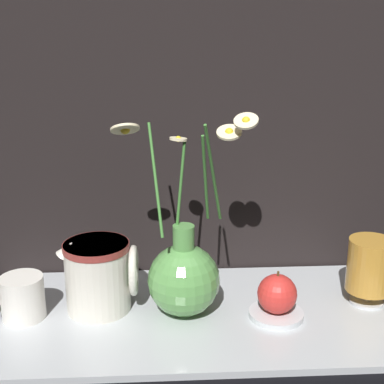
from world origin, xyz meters
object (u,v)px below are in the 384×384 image
(yellow_mug, at_px, (21,297))
(ceramic_pitcher, at_px, (99,273))
(orange_fruit, at_px, (277,294))
(tea_glass, at_px, (370,267))
(vase_with_flowers, at_px, (184,275))

(yellow_mug, distance_m, ceramic_pitcher, 0.14)
(yellow_mug, xyz_separation_m, orange_fruit, (0.45, -0.03, 0.01))
(orange_fruit, bearing_deg, tea_glass, 12.64)
(vase_with_flowers, height_order, orange_fruit, vase_with_flowers)
(vase_with_flowers, bearing_deg, yellow_mug, -179.68)
(ceramic_pitcher, bearing_deg, vase_with_flowers, -7.59)
(tea_glass, relative_size, orange_fruit, 1.61)
(ceramic_pitcher, height_order, orange_fruit, ceramic_pitcher)
(yellow_mug, bearing_deg, tea_glass, 1.31)
(yellow_mug, xyz_separation_m, tea_glass, (0.62, 0.01, 0.03))
(yellow_mug, height_order, orange_fruit, orange_fruit)
(yellow_mug, relative_size, tea_glass, 0.68)
(yellow_mug, distance_m, orange_fruit, 0.45)
(vase_with_flowers, xyz_separation_m, orange_fruit, (0.16, -0.03, -0.03))
(vase_with_flowers, height_order, ceramic_pitcher, vase_with_flowers)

